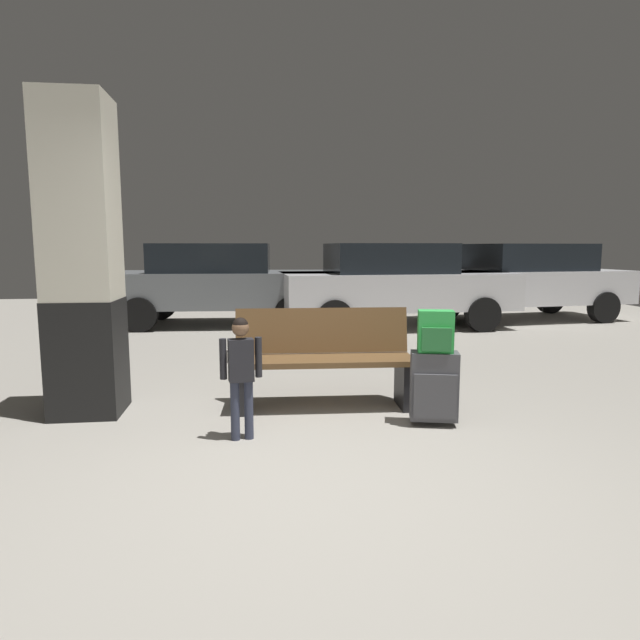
{
  "coord_description": "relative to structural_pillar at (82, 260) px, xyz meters",
  "views": [
    {
      "loc": [
        -0.37,
        -3.11,
        1.45
      ],
      "look_at": [
        0.18,
        1.3,
        0.85
      ],
      "focal_mm": 30.57,
      "sensor_mm": 36.0,
      "label": 1
    }
  ],
  "objects": [
    {
      "name": "backpack_bright",
      "position": [
        2.89,
        -0.68,
        -0.56
      ],
      "size": [
        0.31,
        0.24,
        0.34
      ],
      "color": "green",
      "rests_on": "suitcase"
    },
    {
      "name": "parked_car_near",
      "position": [
        3.96,
        4.73,
        -0.53
      ],
      "size": [
        4.18,
        1.96,
        1.51
      ],
      "color": "silver",
      "rests_on": "ground_plane"
    },
    {
      "name": "parked_car_side",
      "position": [
        6.76,
        5.42,
        -0.53
      ],
      "size": [
        4.27,
        2.16,
        1.51
      ],
      "color": "silver",
      "rests_on": "ground_plane"
    },
    {
      "name": "parked_car_far",
      "position": [
        0.8,
        5.44,
        -0.53
      ],
      "size": [
        4.18,
        1.97,
        1.51
      ],
      "color": "slate",
      "rests_on": "ground_plane"
    },
    {
      "name": "child",
      "position": [
        1.34,
        -0.84,
        -0.76
      ],
      "size": [
        0.31,
        0.18,
        0.93
      ],
      "color": "#33384C",
      "rests_on": "ground_plane"
    },
    {
      "name": "ground_plane",
      "position": [
        1.8,
        2.26,
        -1.38
      ],
      "size": [
        18.0,
        18.0,
        0.1
      ],
      "primitive_type": "cube",
      "color": "gray"
    },
    {
      "name": "bench",
      "position": [
        2.06,
        -0.05,
        -0.89
      ],
      "size": [
        1.62,
        0.6,
        0.89
      ],
      "color": "brown",
      "rests_on": "ground_plane"
    },
    {
      "name": "structural_pillar",
      "position": [
        0.0,
        0.0,
        0.0
      ],
      "size": [
        0.57,
        0.57,
        2.69
      ],
      "color": "black",
      "rests_on": "ground_plane"
    },
    {
      "name": "suitcase",
      "position": [
        2.89,
        -0.68,
        -1.01
      ],
      "size": [
        0.42,
        0.3,
        0.6
      ],
      "color": "#4C4C51",
      "rests_on": "ground_plane"
    }
  ]
}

